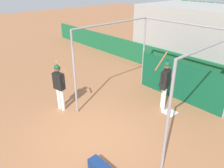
# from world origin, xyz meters

# --- Properties ---
(ground_plane) EXTENTS (60.00, 60.00, 0.00)m
(ground_plane) POSITION_xyz_m (0.00, 0.00, 0.00)
(ground_plane) COLOR #9E6642
(outfield_wall) EXTENTS (24.00, 0.12, 1.15)m
(outfield_wall) POSITION_xyz_m (0.00, 6.13, 0.58)
(outfield_wall) COLOR #196038
(outfield_wall) RESTS_ON ground
(bleacher_section) EXTENTS (8.15, 4.00, 3.23)m
(bleacher_section) POSITION_xyz_m (0.00, 8.19, 1.61)
(bleacher_section) COLOR #9E9E99
(bleacher_section) RESTS_ON ground
(batting_cage) EXTENTS (3.81, 3.65, 3.02)m
(batting_cage) POSITION_xyz_m (0.38, 3.51, 1.28)
(batting_cage) COLOR gray
(batting_cage) RESTS_ON ground
(home_plate) EXTENTS (0.44, 0.44, 0.02)m
(home_plate) POSITION_xyz_m (0.81, 3.00, 0.01)
(home_plate) COLOR white
(home_plate) RESTS_ON ground
(player_batter) EXTENTS (0.63, 0.88, 2.04)m
(player_batter) POSITION_xyz_m (0.45, 3.00, 1.16)
(player_batter) COLOR white
(player_batter) RESTS_ON ground
(player_waiting) EXTENTS (0.67, 0.53, 2.03)m
(player_waiting) POSITION_xyz_m (-2.05, 0.19, 1.07)
(player_waiting) COLOR white
(player_waiting) RESTS_ON ground
(equipment_bag) EXTENTS (0.70, 0.28, 0.28)m
(equipment_bag) POSITION_xyz_m (1.24, -0.63, 0.14)
(equipment_bag) COLOR navy
(equipment_bag) RESTS_ON ground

